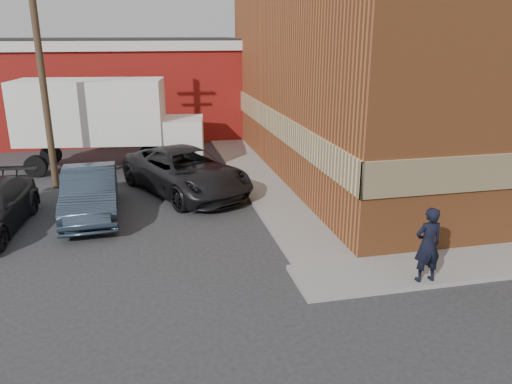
{
  "coord_description": "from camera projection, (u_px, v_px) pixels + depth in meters",
  "views": [
    {
      "loc": [
        -3.87,
        -11.37,
        5.94
      ],
      "look_at": [
        -0.76,
        2.46,
        1.38
      ],
      "focal_mm": 35.0,
      "sensor_mm": 36.0,
      "label": 1
    }
  ],
  "objects": [
    {
      "name": "suv_a",
      "position": [
        186.0,
        171.0,
        19.06
      ],
      "size": [
        5.19,
        6.78,
        1.71
      ],
      "primitive_type": "imported",
      "rotation": [
        0.0,
        0.0,
        0.44
      ],
      "color": "black",
      "rests_on": "ground"
    },
    {
      "name": "man",
      "position": [
        428.0,
        245.0,
        11.96
      ],
      "size": [
        0.7,
        0.47,
        1.9
      ],
      "primitive_type": "imported",
      "rotation": [
        0.0,
        0.0,
        3.17
      ],
      "color": "black",
      "rests_on": "sidewalk_south"
    },
    {
      "name": "brick_building",
      "position": [
        429.0,
        62.0,
        21.89
      ],
      "size": [
        14.25,
        18.25,
        9.36
      ],
      "color": "#985027",
      "rests_on": "ground"
    },
    {
      "name": "warehouse",
      "position": [
        106.0,
        87.0,
        29.65
      ],
      "size": [
        16.3,
        8.3,
        5.6
      ],
      "color": "maroon",
      "rests_on": "ground"
    },
    {
      "name": "box_truck",
      "position": [
        110.0,
        119.0,
        21.94
      ],
      "size": [
        8.34,
        3.5,
        3.99
      ],
      "rotation": [
        0.0,
        0.0,
        -0.14
      ],
      "color": "white",
      "rests_on": "ground"
    },
    {
      "name": "sidewalk_west",
      "position": [
        253.0,
        174.0,
        21.66
      ],
      "size": [
        1.8,
        18.0,
        0.12
      ],
      "primitive_type": "cube",
      "color": "gray",
      "rests_on": "ground"
    },
    {
      "name": "sedan",
      "position": [
        90.0,
        193.0,
        16.67
      ],
      "size": [
        1.95,
        5.01,
        1.63
      ],
      "primitive_type": "imported",
      "rotation": [
        0.0,
        0.0,
        0.05
      ],
      "color": "#2E3C4D",
      "rests_on": "ground"
    },
    {
      "name": "utility_pole",
      "position": [
        41.0,
        66.0,
        18.53
      ],
      "size": [
        2.0,
        0.26,
        9.0
      ],
      "color": "#473623",
      "rests_on": "ground"
    },
    {
      "name": "ground",
      "position": [
        304.0,
        267.0,
        13.19
      ],
      "size": [
        90.0,
        90.0,
        0.0
      ],
      "primitive_type": "plane",
      "color": "#28282B",
      "rests_on": "ground"
    }
  ]
}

